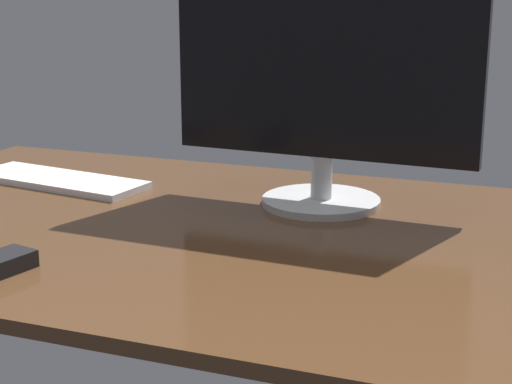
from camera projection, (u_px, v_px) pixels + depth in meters
desk at (217, 233)px, 129.91cm from camera, size 140.00×84.00×2.00cm
monitor at (324, 59)px, 135.68cm from camera, size 53.29×20.66×47.82cm
keyboard at (59, 180)px, 156.53cm from camera, size 37.01×16.83×1.30cm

